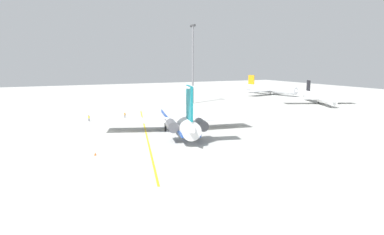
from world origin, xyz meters
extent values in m
plane|color=#ADADA8|center=(0.00, 0.00, 0.00)|extent=(346.45, 346.45, 0.00)
cylinder|color=white|center=(1.16, 13.63, 3.22)|extent=(36.15, 12.38, 3.87)
cone|color=white|center=(-16.45, 17.94, 3.22)|extent=(4.80, 4.57, 3.71)
cone|color=white|center=(18.78, 9.32, 3.57)|extent=(6.26, 4.54, 3.29)
cube|color=#19429E|center=(1.16, 13.63, 2.35)|extent=(35.38, 12.27, 0.85)
cube|color=white|center=(-1.99, 4.12, 2.55)|extent=(11.14, 17.21, 0.39)
cube|color=white|center=(2.76, 23.53, 2.55)|extent=(8.17, 16.79, 0.39)
cylinder|color=#515156|center=(12.56, 7.64, 3.51)|extent=(5.23, 3.33, 2.24)
cube|color=white|center=(12.72, 8.29, 3.51)|extent=(3.11, 1.89, 0.46)
cylinder|color=#515156|center=(14.04, 13.68, 3.51)|extent=(5.23, 3.33, 2.24)
cube|color=white|center=(13.88, 13.03, 3.51)|extent=(3.11, 1.89, 0.46)
cube|color=teal|center=(16.43, 9.89, 8.58)|extent=(5.18, 1.62, 6.85)
cube|color=white|center=(16.08, 6.78, 11.73)|extent=(4.86, 6.34, 0.27)
cube|color=white|center=(17.56, 12.81, 11.73)|extent=(4.86, 6.34, 0.27)
cylinder|color=black|center=(-9.60, 16.27, 1.47)|extent=(0.43, 0.43, 2.93)
cylinder|color=black|center=(1.60, 10.34, 1.47)|extent=(0.43, 0.43, 2.93)
cylinder|color=black|center=(3.08, 16.35, 1.47)|extent=(0.43, 0.43, 2.93)
cylinder|color=silver|center=(-61.54, 90.54, 2.75)|extent=(29.71, 10.68, 3.56)
cone|color=silver|center=(-47.12, 94.15, 2.75)|extent=(3.64, 3.98, 3.38)
cube|color=silver|center=(-63.62, 98.84, 2.39)|extent=(8.32, 14.43, 0.43)
cube|color=silver|center=(-59.46, 82.23, 2.39)|extent=(8.32, 14.43, 0.43)
cube|color=orange|center=(-73.77, 87.47, 6.95)|extent=(3.85, 1.29, 4.85)
cylinder|color=black|center=(-61.54, 90.54, 1.20)|extent=(0.43, 0.43, 2.39)
cylinder|color=white|center=(-23.41, 84.52, 2.53)|extent=(26.38, 13.87, 3.27)
cone|color=white|center=(-10.87, 79.09, 2.53)|extent=(3.69, 3.91, 3.10)
cube|color=white|center=(-20.28, 91.74, 2.20)|extent=(9.32, 13.34, 0.39)
cube|color=white|center=(-26.54, 77.29, 2.20)|extent=(9.32, 13.34, 0.39)
cube|color=black|center=(-34.04, 89.13, 6.39)|extent=(3.40, 1.72, 4.46)
cylinder|color=black|center=(-23.41, 84.52, 1.10)|extent=(0.39, 0.39, 2.20)
cylinder|color=black|center=(-22.25, 6.45, 0.39)|extent=(0.10, 0.10, 0.79)
cylinder|color=black|center=(-22.27, 6.58, 0.39)|extent=(0.10, 0.10, 0.79)
cylinder|color=orange|center=(-22.26, 6.51, 1.10)|extent=(0.26, 0.26, 0.62)
sphere|color=#DBB28E|center=(-22.26, 6.51, 1.53)|extent=(0.25, 0.25, 0.25)
cylinder|color=orange|center=(-22.24, 6.34, 1.13)|extent=(0.07, 0.07, 0.53)
cylinder|color=orange|center=(-22.28, 6.69, 1.13)|extent=(0.07, 0.07, 0.53)
cylinder|color=black|center=(-20.90, -4.15, 0.42)|extent=(0.10, 0.10, 0.83)
cylinder|color=black|center=(-20.80, -4.04, 0.42)|extent=(0.10, 0.10, 0.83)
cylinder|color=yellow|center=(-20.85, -4.10, 1.16)|extent=(0.28, 0.28, 0.66)
sphere|color=#8C6647|center=(-20.85, -4.10, 1.62)|extent=(0.26, 0.26, 0.26)
cylinder|color=yellow|center=(-20.97, -4.24, 1.20)|extent=(0.08, 0.08, 0.56)
cylinder|color=yellow|center=(-20.72, -3.96, 1.20)|extent=(0.08, 0.08, 0.56)
cone|color=#EA590F|center=(16.28, -8.77, 0.28)|extent=(0.40, 0.40, 0.55)
cube|color=gold|center=(1.16, 5.57, 0.00)|extent=(69.80, 18.98, 0.01)
cylinder|color=slate|center=(-45.96, 40.14, 14.92)|extent=(0.70, 0.70, 29.85)
cube|color=#424244|center=(-45.96, 40.14, 30.35)|extent=(4.00, 0.60, 0.60)
cube|color=#2D2D30|center=(-47.46, 40.14, 30.00)|extent=(0.70, 0.50, 0.44)
cube|color=#2D2D30|center=(-44.46, 40.14, 30.00)|extent=(0.70, 0.50, 0.44)
camera|label=1|loc=(78.28, -18.65, 16.86)|focal=32.34mm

